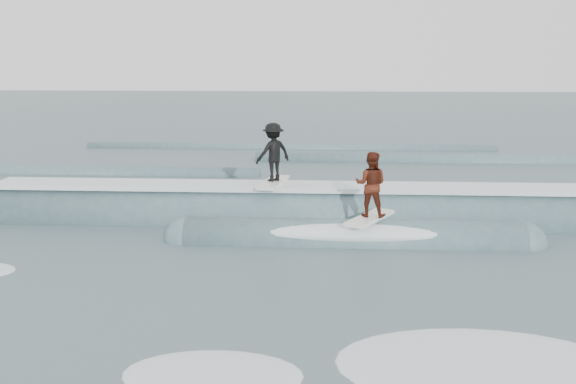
{
  "coord_description": "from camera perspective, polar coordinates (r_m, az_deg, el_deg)",
  "views": [
    {
      "loc": [
        1.04,
        -12.17,
        4.89
      ],
      "look_at": [
        0.0,
        5.66,
        1.1
      ],
      "focal_mm": 40.0,
      "sensor_mm": 36.0,
      "label": 1
    }
  ],
  "objects": [
    {
      "name": "far_swells",
      "position": [
        30.27,
        0.11,
        2.68
      ],
      "size": [
        43.4,
        8.65,
        0.8
      ],
      "color": "#3D5C67",
      "rests_on": "ground"
    },
    {
      "name": "breaking_wave",
      "position": [
        19.01,
        1.24,
        -2.79
      ],
      "size": [
        20.34,
        3.84,
        2.11
      ],
      "color": "#3D5C67",
      "rests_on": "ground"
    },
    {
      "name": "surfer_red",
      "position": [
        17.02,
        7.36,
        0.38
      ],
      "size": [
        1.46,
        2.01,
        1.83
      ],
      "color": "white",
      "rests_on": "ground"
    },
    {
      "name": "ground",
      "position": [
        13.16,
        -1.46,
        -9.84
      ],
      "size": [
        160.0,
        160.0,
        0.0
      ],
      "primitive_type": "plane",
      "color": "#384F53",
      "rests_on": "ground"
    },
    {
      "name": "whitewater",
      "position": [
        11.22,
        3.49,
        -13.88
      ],
      "size": [
        14.24,
        6.42,
        0.1
      ],
      "color": "white",
      "rests_on": "ground"
    },
    {
      "name": "surfer_black",
      "position": [
        19.11,
        -1.33,
        3.35
      ],
      "size": [
        1.29,
        2.06,
        1.84
      ],
      "color": "white",
      "rests_on": "ground"
    }
  ]
}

